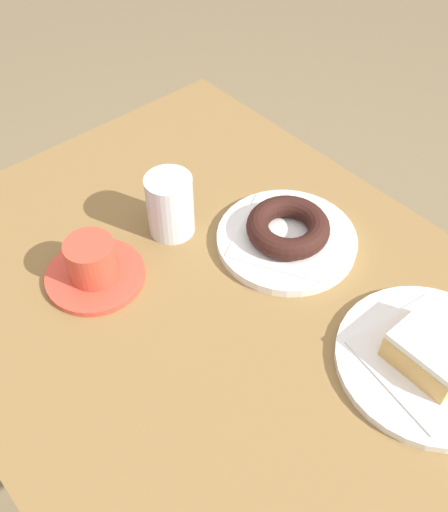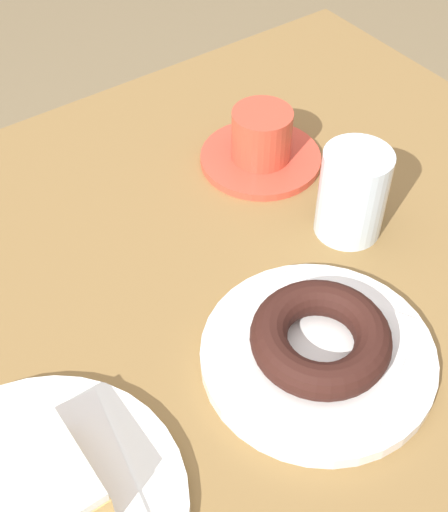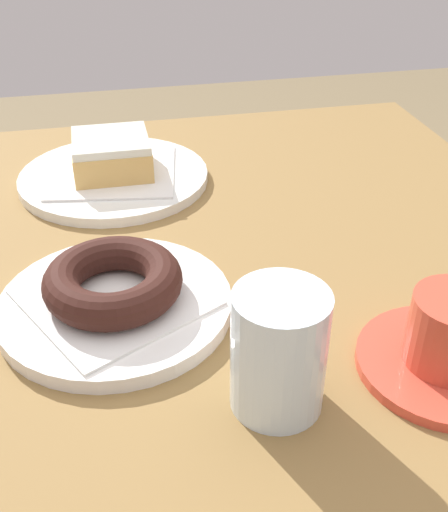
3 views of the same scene
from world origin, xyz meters
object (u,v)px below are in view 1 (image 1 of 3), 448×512
(donut_glazed_square, at_px, (436,347))
(coffee_cup, at_px, (93,265))
(donut_chocolate_ring, at_px, (288,227))
(plate_glazed_square, at_px, (429,361))
(water_glass, at_px, (170,205))
(plate_chocolate_ring, at_px, (287,240))

(donut_glazed_square, bearing_deg, coffee_cup, 30.94)
(donut_chocolate_ring, distance_m, coffee_cup, 0.29)
(plate_glazed_square, bearing_deg, donut_chocolate_ring, -3.33)
(plate_glazed_square, bearing_deg, water_glass, 13.33)
(plate_chocolate_ring, height_order, donut_chocolate_ring, donut_chocolate_ring)
(donut_chocolate_ring, relative_size, water_glass, 1.25)
(donut_glazed_square, relative_size, water_glass, 0.94)
(plate_glazed_square, height_order, donut_chocolate_ring, donut_chocolate_ring)
(donut_glazed_square, xyz_separation_m, plate_chocolate_ring, (0.27, -0.02, -0.03))
(donut_chocolate_ring, height_order, coffee_cup, coffee_cup)
(plate_chocolate_ring, xyz_separation_m, coffee_cup, (0.13, 0.26, 0.02))
(donut_glazed_square, distance_m, water_glass, 0.42)
(plate_glazed_square, xyz_separation_m, water_glass, (0.41, 0.10, 0.04))
(water_glass, bearing_deg, donut_chocolate_ring, -140.86)
(donut_chocolate_ring, bearing_deg, plate_glazed_square, 176.67)
(plate_chocolate_ring, distance_m, water_glass, 0.18)
(donut_chocolate_ring, relative_size, coffee_cup, 0.87)
(water_glass, bearing_deg, coffee_cup, 92.54)
(donut_glazed_square, relative_size, donut_chocolate_ring, 0.75)
(water_glass, height_order, coffee_cup, water_glass)
(donut_glazed_square, xyz_separation_m, water_glass, (0.41, 0.10, 0.01))
(plate_glazed_square, bearing_deg, coffee_cup, 30.94)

